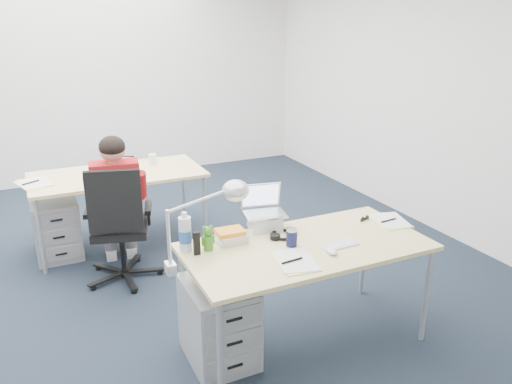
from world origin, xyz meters
The scene contains 24 objects.
floor centered at (0.00, 0.00, 0.00)m, with size 7.00×7.00×0.00m, color #19222D.
room centered at (0.00, 0.00, 1.71)m, with size 6.02×7.02×2.80m.
desk_near centered at (0.74, -0.99, 0.68)m, with size 1.60×0.80×0.73m.
desk_far centered at (-0.08, 1.16, 0.68)m, with size 1.60×0.80×0.73m.
office_chair centered at (-0.22, 0.42, 0.29)m, with size 0.80×0.80×1.03m.
seated_person centered at (-0.19, 0.59, 0.62)m, with size 0.42×0.71×1.24m.
drawer_pedestal_near centered at (0.14, -0.92, 0.28)m, with size 0.40×0.50×0.55m, color #A9ACAE.
drawer_pedestal_far centered at (-0.68, 1.16, 0.28)m, with size 0.40×0.50×0.55m, color #A9ACAE.
silver_laptop centered at (0.61, -0.64, 0.88)m, with size 0.28×0.22×0.30m, color silver, non-canonical shape.
wireless_keyboard centered at (0.92, -1.09, 0.74)m, with size 0.26×0.11×0.01m, color white.
computer_mouse centered at (0.81, -1.17, 0.75)m, with size 0.06×0.10×0.03m, color white.
headphones centered at (0.67, -0.80, 0.75)m, with size 0.22×0.17×0.04m, color black, non-canonical shape.
can_koozie centered at (0.64, -0.96, 0.79)m, with size 0.07×0.07×0.12m, color #151B44.
water_bottle centered at (0.00, -0.74, 0.86)m, with size 0.08×0.08×0.26m, color silver.
bear_figurine centered at (0.13, -0.78, 0.81)m, with size 0.09×0.07×0.17m, color #27741F, non-canonical shape.
book_stack centered at (0.31, -0.74, 0.77)m, with size 0.20×0.15×0.09m, color silver.
cordless_phone centered at (0.05, -0.82, 0.81)m, with size 0.04×0.03×0.15m, color black.
papers_left centered at (0.55, -1.17, 0.74)m, with size 0.22×0.31×0.01m, color #F8F58F.
papers_right centered at (1.49, -0.91, 0.73)m, with size 0.21×0.29×0.01m, color #F8F58F.
sunglasses centered at (1.34, -0.81, 0.74)m, with size 0.10×0.05×0.02m, color black, non-canonical shape.
desk_lamp centered at (-0.01, -0.98, 1.00)m, with size 0.47×0.17×0.53m, color silver, non-canonical shape.
dark_laptop centered at (-0.10, 0.99, 0.83)m, with size 0.28×0.27×0.20m, color black, non-canonical shape.
far_cup centered at (0.30, 1.30, 0.79)m, with size 0.08×0.08×0.11m, color white.
far_papers centered at (-0.82, 1.14, 0.73)m, with size 0.24×0.34×0.01m, color white.
Camera 1 is at (-0.82, -3.52, 2.12)m, focal length 35.00 mm.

